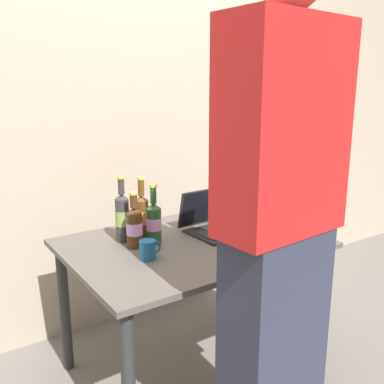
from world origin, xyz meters
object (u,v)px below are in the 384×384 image
object	(u,v)px
beer_bottle_amber	(122,216)
beer_bottle_green	(142,215)
person_figure	(278,240)
coffee_mug	(148,250)
beer_bottle_dark	(134,226)
beer_bottle_brown	(154,221)
laptop	(217,222)

from	to	relation	value
beer_bottle_amber	beer_bottle_green	distance (m)	0.10
person_figure	coffee_mug	xyz separation A→B (m)	(-0.16, 0.63, -0.20)
beer_bottle_amber	person_figure	xyz separation A→B (m)	(0.15, -0.90, 0.12)
beer_bottle_amber	beer_bottle_dark	xyz separation A→B (m)	(0.01, -0.11, -0.02)
beer_bottle_amber	beer_bottle_green	size ratio (longest dim) A/B	1.05
person_figure	coffee_mug	world-z (taller)	person_figure
beer_bottle_dark	coffee_mug	size ratio (longest dim) A/B	2.57
beer_bottle_amber	beer_bottle_brown	bearing A→B (deg)	-40.62
beer_bottle_brown	person_figure	xyz separation A→B (m)	(0.03, -0.80, 0.14)
laptop	beer_bottle_green	bearing A→B (deg)	162.04
beer_bottle_dark	beer_bottle_green	bearing A→B (deg)	47.40
beer_bottle_green	beer_bottle_brown	bearing A→B (deg)	-81.06
beer_bottle_dark	person_figure	size ratio (longest dim) A/B	0.14
person_figure	beer_bottle_amber	bearing A→B (deg)	99.30
beer_bottle_brown	beer_bottle_amber	xyz separation A→B (m)	(-0.12, 0.10, 0.02)
laptop	person_figure	size ratio (longest dim) A/B	0.18
beer_bottle_green	person_figure	bearing A→B (deg)	-87.21
beer_bottle_green	coffee_mug	xyz separation A→B (m)	(-0.11, -0.27, -0.07)
laptop	beer_bottle_brown	world-z (taller)	beer_bottle_brown
beer_bottle_brown	beer_bottle_dark	distance (m)	0.11
beer_bottle_brown	beer_bottle_green	size ratio (longest dim) A/B	0.93
laptop	person_figure	xyz separation A→B (m)	(-0.34, -0.77, 0.20)
coffee_mug	beer_bottle_green	bearing A→B (deg)	67.49
beer_bottle_dark	coffee_mug	distance (m)	0.18
beer_bottle_green	person_figure	distance (m)	0.91
beer_bottle_amber	beer_bottle_dark	bearing A→B (deg)	-84.11
beer_bottle_dark	coffee_mug	bearing A→B (deg)	-96.33
beer_bottle_amber	coffee_mug	size ratio (longest dim) A/B	3.13
laptop	beer_bottle_dark	xyz separation A→B (m)	(-0.47, 0.02, 0.06)
laptop	beer_bottle_dark	size ratio (longest dim) A/B	1.29
person_figure	coffee_mug	distance (m)	0.68
beer_bottle_amber	coffee_mug	world-z (taller)	beer_bottle_amber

